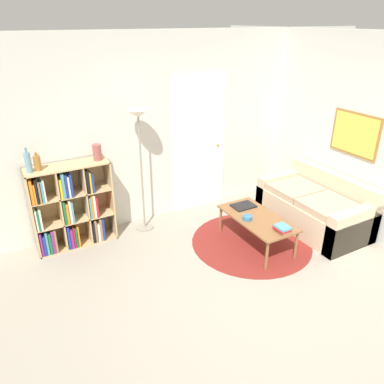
% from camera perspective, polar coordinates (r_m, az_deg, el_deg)
% --- Properties ---
extents(ground_plane, '(14.00, 14.00, 0.00)m').
position_cam_1_polar(ground_plane, '(4.04, 11.92, -18.10)').
color(ground_plane, gray).
extents(wall_back, '(7.26, 0.11, 2.60)m').
position_cam_1_polar(wall_back, '(5.32, -4.59, 9.28)').
color(wall_back, silver).
rests_on(wall_back, ground_plane).
extents(wall_right, '(0.08, 5.52, 2.60)m').
position_cam_1_polar(wall_right, '(5.61, 21.88, 8.53)').
color(wall_right, silver).
rests_on(wall_right, ground_plane).
extents(rug, '(1.58, 1.58, 0.01)m').
position_cam_1_polar(rug, '(5.10, 9.00, -7.54)').
color(rug, maroon).
rests_on(rug, ground_plane).
extents(bookshelf, '(1.00, 0.34, 1.10)m').
position_cam_1_polar(bookshelf, '(5.01, -18.18, -2.42)').
color(bookshelf, tan).
rests_on(bookshelf, ground_plane).
extents(floor_lamp, '(0.30, 0.30, 1.70)m').
position_cam_1_polar(floor_lamp, '(4.85, -8.09, 9.46)').
color(floor_lamp, gray).
rests_on(floor_lamp, ground_plane).
extents(couch, '(0.84, 1.52, 0.74)m').
position_cam_1_polar(couch, '(5.60, 18.37, -2.27)').
color(couch, '#CCB793').
rests_on(couch, ground_plane).
extents(coffee_table, '(0.54, 1.07, 0.41)m').
position_cam_1_polar(coffee_table, '(4.89, 9.89, -4.22)').
color(coffee_table, brown).
rests_on(coffee_table, ground_plane).
extents(laptop, '(0.31, 0.22, 0.02)m').
position_cam_1_polar(laptop, '(5.10, 7.84, -2.10)').
color(laptop, black).
rests_on(laptop, coffee_table).
extents(bowl, '(0.12, 0.12, 0.05)m').
position_cam_1_polar(bowl, '(4.78, 8.43, -3.89)').
color(bowl, teal).
rests_on(bowl, coffee_table).
extents(book_stack_on_table, '(0.16, 0.18, 0.07)m').
position_cam_1_polar(book_stack_on_table, '(4.60, 13.64, -5.48)').
color(book_stack_on_table, olive).
rests_on(book_stack_on_table, coffee_table).
extents(bottle_left, '(0.07, 0.07, 0.30)m').
position_cam_1_polar(bottle_left, '(4.68, -23.72, 4.19)').
color(bottle_left, '#6B93A3').
rests_on(bottle_left, bookshelf).
extents(bottle_middle, '(0.08, 0.08, 0.22)m').
position_cam_1_polar(bottle_middle, '(4.72, -22.50, 4.12)').
color(bottle_middle, olive).
rests_on(bottle_middle, bookshelf).
extents(vase_on_shelf, '(0.11, 0.11, 0.20)m').
position_cam_1_polar(vase_on_shelf, '(4.83, -14.26, 5.89)').
color(vase_on_shelf, '#934C47').
rests_on(vase_on_shelf, bookshelf).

